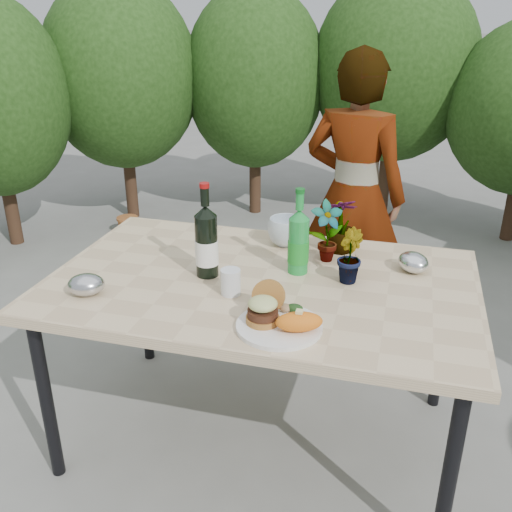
% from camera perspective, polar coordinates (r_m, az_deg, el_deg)
% --- Properties ---
extents(ground, '(80.00, 80.00, 0.00)m').
position_cam_1_polar(ground, '(2.58, 0.49, -17.42)').
color(ground, slate).
rests_on(ground, ground).
extents(patio_table, '(1.60, 1.00, 0.75)m').
position_cam_1_polar(patio_table, '(2.19, 0.56, -3.67)').
color(patio_table, '#D3B78D').
rests_on(patio_table, ground).
extents(shrub_hedge, '(6.95, 5.04, 2.05)m').
position_cam_1_polar(shrub_hedge, '(3.51, 8.38, 14.01)').
color(shrub_hedge, '#382316').
rests_on(shrub_hedge, ground).
extents(dinner_plate, '(0.28, 0.28, 0.01)m').
position_cam_1_polar(dinner_plate, '(1.85, 2.33, -7.03)').
color(dinner_plate, white).
rests_on(dinner_plate, patio_table).
extents(burger_stack, '(0.11, 0.16, 0.11)m').
position_cam_1_polar(burger_stack, '(1.85, 0.83, -5.10)').
color(burger_stack, '#B7722D').
rests_on(burger_stack, dinner_plate).
extents(sweet_potato, '(0.17, 0.12, 0.06)m').
position_cam_1_polar(sweet_potato, '(1.80, 4.33, -6.58)').
color(sweet_potato, orange).
rests_on(sweet_potato, dinner_plate).
extents(grilled_veg, '(0.08, 0.05, 0.03)m').
position_cam_1_polar(grilled_veg, '(1.91, 3.49, -5.20)').
color(grilled_veg, olive).
rests_on(grilled_veg, dinner_plate).
extents(wine_bottle, '(0.09, 0.09, 0.37)m').
position_cam_1_polar(wine_bottle, '(2.15, -4.97, 1.35)').
color(wine_bottle, black).
rests_on(wine_bottle, patio_table).
extents(sparkling_water, '(0.08, 0.08, 0.34)m').
position_cam_1_polar(sparkling_water, '(2.18, 4.27, 1.36)').
color(sparkling_water, '#198C34').
rests_on(sparkling_water, patio_table).
extents(plastic_cup, '(0.07, 0.07, 0.09)m').
position_cam_1_polar(plastic_cup, '(2.04, -2.55, -2.60)').
color(plastic_cup, silver).
rests_on(plastic_cup, patio_table).
extents(seedling_left, '(0.16, 0.14, 0.25)m').
position_cam_1_polar(seedling_left, '(2.29, 7.09, 2.42)').
color(seedling_left, '#285C1F').
rests_on(seedling_left, patio_table).
extents(seedling_mid, '(0.12, 0.14, 0.20)m').
position_cam_1_polar(seedling_mid, '(2.14, 9.26, 0.02)').
color(seedling_mid, '#236121').
rests_on(seedling_mid, patio_table).
extents(seedling_right, '(0.18, 0.18, 0.23)m').
position_cam_1_polar(seedling_right, '(2.39, 8.54, 3.08)').
color(seedling_right, '#23541C').
rests_on(seedling_right, patio_table).
extents(blue_bowl, '(0.18, 0.18, 0.12)m').
position_cam_1_polar(blue_bowl, '(2.45, 2.99, 2.45)').
color(blue_bowl, silver).
rests_on(blue_bowl, patio_table).
extents(foil_packet_left, '(0.16, 0.14, 0.08)m').
position_cam_1_polar(foil_packet_left, '(2.12, -16.62, -2.76)').
color(foil_packet_left, '#ADAFB4').
rests_on(foil_packet_left, patio_table).
extents(foil_packet_right, '(0.17, 0.17, 0.08)m').
position_cam_1_polar(foil_packet_right, '(2.29, 15.45, -0.60)').
color(foil_packet_right, silver).
rests_on(foil_packet_right, patio_table).
extents(person, '(0.62, 0.48, 1.53)m').
position_cam_1_polar(person, '(3.12, 9.75, 5.96)').
color(person, '#A46752').
rests_on(person, ground).
extents(terracotta_pot, '(0.17, 0.17, 0.14)m').
position_cam_1_polar(terracotta_pot, '(4.73, -12.71, 3.05)').
color(terracotta_pot, '#A95C2B').
rests_on(terracotta_pot, ground).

